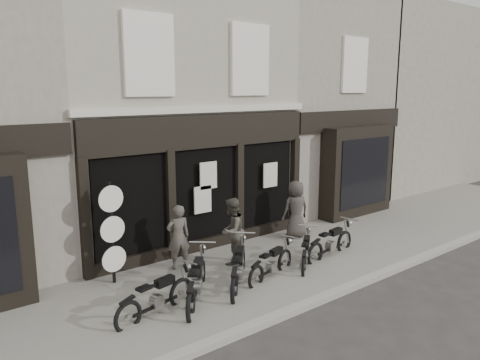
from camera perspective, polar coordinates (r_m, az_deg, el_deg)
ground_plane at (r=11.42m, az=4.51°, el=-12.65°), size 90.00×90.00×0.00m
pavement at (r=12.02m, az=1.53°, el=-11.07°), size 30.00×4.20×0.12m
kerb at (r=10.61m, az=9.27°, el=-14.32°), size 30.00×0.25×0.13m
central_building at (r=15.35m, az=-10.78°, el=8.97°), size 7.30×6.22×8.34m
neighbour_right at (r=19.13m, az=6.57°, el=9.33°), size 5.60×6.73×8.34m
filler_right at (r=25.61m, az=19.57°, el=9.32°), size 11.00×6.00×8.20m
motorcycle_0 at (r=9.88m, az=-10.09°, el=-14.27°), size 2.02×0.74×0.98m
motorcycle_1 at (r=10.35m, az=-5.31°, el=-12.64°), size 1.73×1.87×1.10m
motorcycle_2 at (r=11.03m, az=-0.19°, el=-11.06°), size 1.78×1.78×1.08m
motorcycle_3 at (r=11.54m, az=3.87°, el=-10.43°), size 1.87×0.79×0.92m
motorcycle_4 at (r=12.41m, az=8.02°, el=-8.94°), size 1.61×1.40×0.92m
motorcycle_5 at (r=13.10m, az=11.01°, el=-7.82°), size 2.06×0.57×0.99m
man_left at (r=11.88m, az=-7.54°, el=-6.89°), size 0.67×0.51×1.65m
man_centre at (r=12.12m, az=-1.03°, el=-6.23°), size 1.04×0.95×1.73m
man_right at (r=14.30m, az=6.82°, el=-3.57°), size 0.95×0.72×1.75m
advert_sign_post at (r=11.21m, az=-15.28°, el=-6.75°), size 0.62×0.40×2.53m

